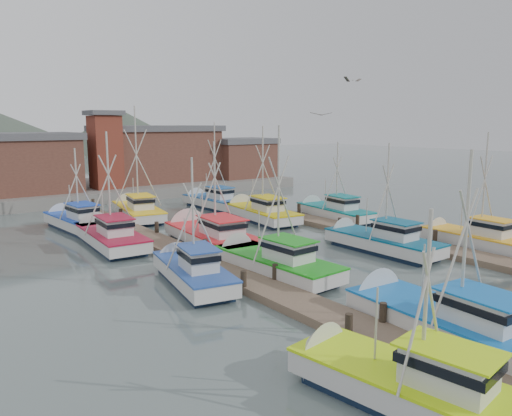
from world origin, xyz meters
TOP-DOWN VIEW (x-y plane):
  - ground at (0.00, 0.00)m, footprint 260.00×260.00m
  - dock_left at (-7.00, 4.04)m, footprint 2.30×46.00m
  - dock_right at (7.00, 4.04)m, footprint 2.30×46.00m
  - quay at (0.00, 37.00)m, footprint 44.00×16.00m
  - shed_left at (-11.00, 35.00)m, footprint 12.72×8.48m
  - shed_center at (6.00, 37.00)m, footprint 14.84×9.54m
  - shed_right at (17.00, 34.00)m, footprint 8.48×6.36m
  - lookout_tower at (-2.00, 33.00)m, footprint 3.60×3.60m
  - boat_0 at (-4.52, -10.75)m, footprint 3.61×9.77m
  - boat_2 at (-9.87, -12.83)m, footprint 3.77×8.59m
  - boat_4 at (-4.81, -0.04)m, footprint 3.61×8.93m
  - boat_5 at (4.02, -0.29)m, footprint 3.20×8.66m
  - boat_6 at (-9.25, 1.10)m, footprint 3.74×8.09m
  - boat_7 at (9.74, -3.65)m, footprint 3.39×8.07m
  - boat_8 at (-4.09, 7.59)m, footprint 4.05×10.56m
  - boat_9 at (4.18, 13.03)m, footprint 3.94×9.52m
  - boat_10 at (-9.74, 11.82)m, footprint 3.59×9.28m
  - boat_11 at (9.66, 9.56)m, footprint 3.50×8.67m
  - boat_12 at (-4.02, 20.27)m, footprint 4.33×9.51m
  - boat_13 at (4.19, 20.85)m, footprint 3.63×8.51m
  - boat_14 at (-9.94, 18.51)m, footprint 3.35×8.76m
  - gull_near at (-3.54, -4.68)m, footprint 1.51×0.66m
  - gull_far at (-0.27, 0.80)m, footprint 1.49×0.65m

SIDE VIEW (x-z plane):
  - ground at x=0.00m, z-range 0.00..0.00m
  - dock_left at x=-7.00m, z-range -0.54..0.96m
  - dock_right at x=7.00m, z-range -0.54..0.96m
  - quay at x=0.00m, z-range 0.00..1.20m
  - boat_2 at x=-9.87m, z-range -2.68..4.03m
  - boat_14 at x=-9.94m, z-range -2.92..4.27m
  - boat_11 at x=9.66m, z-range -3.07..4.43m
  - boat_5 at x=4.02m, z-range -3.25..4.60m
  - boat_6 at x=-9.25m, z-range -2.96..4.32m
  - boat_8 at x=-4.09m, z-range -3.41..4.76m
  - boat_0 at x=-4.52m, z-range -3.47..4.83m
  - boat_7 at x=9.74m, z-range -3.54..4.90m
  - boat_9 at x=4.18m, z-range -3.80..5.16m
  - boat_4 at x=-4.81m, z-range -3.82..5.19m
  - boat_10 at x=-9.74m, z-range -3.63..4.99m
  - boat_13 at x=4.19m, z-range -3.90..5.26m
  - boat_12 at x=-4.02m, z-range -4.64..6.01m
  - shed_right at x=17.00m, z-range 1.24..6.44m
  - shed_left at x=-11.00m, z-range 1.24..7.44m
  - shed_center at x=6.00m, z-range 1.24..8.14m
  - lookout_tower at x=-2.00m, z-range 1.30..9.80m
  - gull_far at x=-0.27m, z-range 8.78..9.02m
  - gull_near at x=-3.54m, z-range 10.26..10.50m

